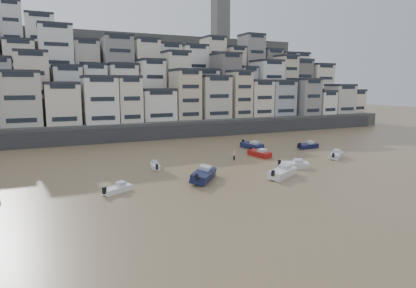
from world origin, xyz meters
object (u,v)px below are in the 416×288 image
boat_g (308,145)px  person_pink (234,155)px  boat_f (155,165)px  boat_c (204,174)px  boat_a (282,171)px  boat_b (294,164)px  boat_j (117,188)px  boat_i (252,144)px  boat_d (336,154)px  boat_e (259,152)px

boat_g → person_pink: bearing=-175.6°
boat_f → boat_g: size_ratio=0.77×
boat_c → boat_a: 11.58m
boat_b → boat_g: boat_g is taller
boat_a → person_pink: size_ratio=3.75×
boat_g → boat_j: bearing=-167.0°
boat_c → boat_i: boat_c is taller
boat_b → boat_c: bearing=-154.5°
boat_d → boat_i: boat_i is taller
boat_b → person_pink: bearing=140.8°
boat_b → boat_a: boat_a is taller
boat_j → person_pink: (23.24, 11.52, 0.29)m
boat_g → person_pink: 20.62m
boat_d → boat_f: boat_d is taller
boat_b → boat_j: 28.61m
person_pink → boat_g: bearing=11.0°
boat_b → boat_i: bearing=100.8°
boat_e → boat_d: bearing=51.9°
boat_d → boat_c: size_ratio=0.74×
boat_f → boat_c: boat_c is taller
boat_c → person_pink: bearing=-5.7°
boat_f → person_pink: size_ratio=2.39×
boat_c → boat_a: size_ratio=1.11×
boat_f → boat_i: bearing=-57.5°
boat_d → boat_i: 17.61m
boat_c → boat_b: bearing=-47.2°
boat_a → person_pink: (-0.03, 14.01, -0.02)m
person_pink → boat_a: bearing=-89.9°
boat_e → boat_d: 13.96m
boat_j → boat_a: bearing=-36.0°
person_pink → boat_d: bearing=-20.5°
boat_e → person_pink: size_ratio=3.33×
boat_e → boat_a: 15.87m
boat_d → boat_b: (-12.37, -3.39, -0.05)m
person_pink → boat_f: bearing=-177.6°
boat_f → boat_j: bearing=153.5°
boat_g → boat_a: bearing=-145.0°
boat_d → boat_g: 10.85m
boat_i → boat_c: bearing=-52.0°
boat_b → person_pink: 11.35m
boat_e → boat_b: size_ratio=1.15×
boat_d → boat_c: bearing=154.1°
boat_g → boat_a: 27.02m
boat_j → boat_g: bearing=-10.4°
boat_i → person_pink: boat_i is taller
boat_d → boat_a: (-17.68, -7.38, 0.15)m
boat_d → boat_j: boat_d is taller
boat_e → boat_g: bearing=96.2°
boat_e → boat_c: 20.52m
boat_g → boat_a: boat_a is taller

